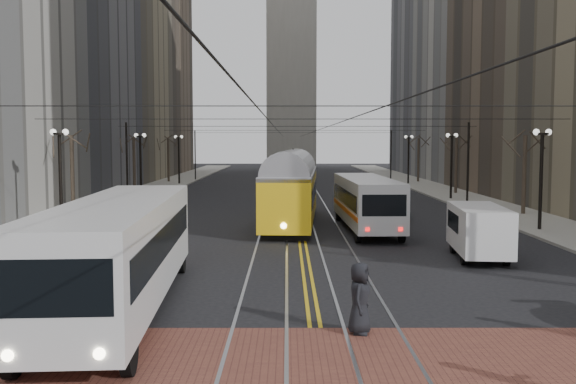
{
  "coord_description": "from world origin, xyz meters",
  "views": [
    {
      "loc": [
        -0.78,
        -18.44,
        5.19
      ],
      "look_at": [
        -0.75,
        9.09,
        3.0
      ],
      "focal_mm": 40.0,
      "sensor_mm": 36.0,
      "label": 1
    }
  ],
  "objects_px": {
    "pedestrian_a": "(360,298)",
    "rear_bus": "(366,204)",
    "sedan_grey": "(393,205)",
    "pedestrian_d": "(51,331)",
    "streetcar": "(292,196)",
    "cargo_van": "(479,233)",
    "sedan_silver": "(371,198)",
    "transit_bus": "(120,256)"
  },
  "relations": [
    {
      "from": "transit_bus",
      "to": "sedan_grey",
      "type": "relative_size",
      "value": 2.88
    },
    {
      "from": "pedestrian_d",
      "to": "cargo_van",
      "type": "bearing_deg",
      "value": -15.36
    },
    {
      "from": "streetcar",
      "to": "sedan_silver",
      "type": "distance_m",
      "value": 12.41
    },
    {
      "from": "transit_bus",
      "to": "sedan_grey",
      "type": "xyz_separation_m",
      "value": [
        12.41,
        24.45,
        -0.89
      ]
    },
    {
      "from": "rear_bus",
      "to": "cargo_van",
      "type": "distance_m",
      "value": 9.98
    },
    {
      "from": "cargo_van",
      "to": "sedan_silver",
      "type": "height_order",
      "value": "cargo_van"
    },
    {
      "from": "transit_bus",
      "to": "pedestrian_a",
      "type": "xyz_separation_m",
      "value": [
        7.05,
        -2.4,
        -0.72
      ]
    },
    {
      "from": "pedestrian_a",
      "to": "rear_bus",
      "type": "bearing_deg",
      "value": 8.54
    },
    {
      "from": "rear_bus",
      "to": "sedan_grey",
      "type": "distance_m",
      "value": 7.24
    },
    {
      "from": "transit_bus",
      "to": "cargo_van",
      "type": "xyz_separation_m",
      "value": [
        13.52,
        8.56,
        -0.53
      ]
    },
    {
      "from": "streetcar",
      "to": "sedan_grey",
      "type": "distance_m",
      "value": 8.12
    },
    {
      "from": "sedan_grey",
      "to": "pedestrian_d",
      "type": "relative_size",
      "value": 2.85
    },
    {
      "from": "sedan_silver",
      "to": "pedestrian_d",
      "type": "height_order",
      "value": "pedestrian_d"
    },
    {
      "from": "transit_bus",
      "to": "sedan_grey",
      "type": "bearing_deg",
      "value": 59.67
    },
    {
      "from": "streetcar",
      "to": "sedan_grey",
      "type": "xyz_separation_m",
      "value": [
        7.02,
        3.95,
        -0.98
      ]
    },
    {
      "from": "sedan_grey",
      "to": "sedan_silver",
      "type": "relative_size",
      "value": 1.11
    },
    {
      "from": "rear_bus",
      "to": "pedestrian_d",
      "type": "bearing_deg",
      "value": -115.47
    },
    {
      "from": "rear_bus",
      "to": "pedestrian_a",
      "type": "height_order",
      "value": "rear_bus"
    },
    {
      "from": "sedan_grey",
      "to": "transit_bus",
      "type": "bearing_deg",
      "value": -113.24
    },
    {
      "from": "rear_bus",
      "to": "pedestrian_d",
      "type": "relative_size",
      "value": 7.1
    },
    {
      "from": "streetcar",
      "to": "cargo_van",
      "type": "distance_m",
      "value": 14.46
    },
    {
      "from": "sedan_silver",
      "to": "pedestrian_d",
      "type": "distance_m",
      "value": 37.97
    },
    {
      "from": "streetcar",
      "to": "rear_bus",
      "type": "distance_m",
      "value": 5.11
    },
    {
      "from": "streetcar",
      "to": "cargo_van",
      "type": "xyz_separation_m",
      "value": [
        8.14,
        -11.94,
        -0.61
      ]
    },
    {
      "from": "rear_bus",
      "to": "sedan_silver",
      "type": "relative_size",
      "value": 2.78
    },
    {
      "from": "cargo_van",
      "to": "pedestrian_a",
      "type": "height_order",
      "value": "cargo_van"
    },
    {
      "from": "pedestrian_d",
      "to": "pedestrian_a",
      "type": "bearing_deg",
      "value": -40.84
    },
    {
      "from": "transit_bus",
      "to": "rear_bus",
      "type": "distance_m",
      "value": 20.25
    },
    {
      "from": "transit_bus",
      "to": "cargo_van",
      "type": "height_order",
      "value": "transit_bus"
    },
    {
      "from": "cargo_van",
      "to": "pedestrian_a",
      "type": "bearing_deg",
      "value": -114.8
    },
    {
      "from": "sedan_silver",
      "to": "pedestrian_d",
      "type": "relative_size",
      "value": 2.56
    },
    {
      "from": "sedan_grey",
      "to": "sedan_silver",
      "type": "height_order",
      "value": "sedan_grey"
    },
    {
      "from": "transit_bus",
      "to": "sedan_silver",
      "type": "xyz_separation_m",
      "value": [
        11.71,
        31.12,
        -1.0
      ]
    },
    {
      "from": "streetcar",
      "to": "pedestrian_a",
      "type": "xyz_separation_m",
      "value": [
        1.67,
        -22.89,
        -0.8
      ]
    },
    {
      "from": "rear_bus",
      "to": "pedestrian_d",
      "type": "height_order",
      "value": "rear_bus"
    },
    {
      "from": "streetcar",
      "to": "cargo_van",
      "type": "relative_size",
      "value": 2.86
    },
    {
      "from": "cargo_van",
      "to": "sedan_grey",
      "type": "relative_size",
      "value": 1.12
    },
    {
      "from": "sedan_grey",
      "to": "pedestrian_a",
      "type": "distance_m",
      "value": 27.37
    },
    {
      "from": "sedan_grey",
      "to": "pedestrian_d",
      "type": "height_order",
      "value": "pedestrian_d"
    },
    {
      "from": "sedan_grey",
      "to": "pedestrian_d",
      "type": "distance_m",
      "value": 31.99
    },
    {
      "from": "rear_bus",
      "to": "cargo_van",
      "type": "height_order",
      "value": "rear_bus"
    },
    {
      "from": "streetcar",
      "to": "sedan_grey",
      "type": "relative_size",
      "value": 3.21
    }
  ]
}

